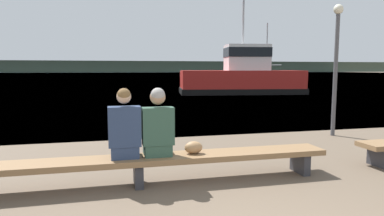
% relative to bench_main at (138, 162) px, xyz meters
% --- Properties ---
extents(water_surface, '(240.00, 240.00, 0.00)m').
position_rel_bench_main_xyz_m(water_surface, '(0.91, 123.34, -0.34)').
color(water_surface, teal).
rests_on(water_surface, ground).
extents(far_shoreline, '(600.00, 12.00, 5.47)m').
position_rel_bench_main_xyz_m(far_shoreline, '(0.91, 167.49, 2.39)').
color(far_shoreline, '#384233').
rests_on(far_shoreline, ground).
extents(bench_main, '(5.91, 0.52, 0.42)m').
position_rel_bench_main_xyz_m(bench_main, '(0.00, 0.00, 0.00)').
color(bench_main, brown).
rests_on(bench_main, ground).
extents(person_left, '(0.46, 0.41, 1.02)m').
position_rel_bench_main_xyz_m(person_left, '(-0.18, 0.01, 0.51)').
color(person_left, navy).
rests_on(person_left, bench_main).
extents(person_right, '(0.46, 0.42, 1.02)m').
position_rel_bench_main_xyz_m(person_right, '(0.30, 0.00, 0.52)').
color(person_right, '#2D4C3D').
rests_on(person_right, bench_main).
extents(shopping_bag, '(0.28, 0.19, 0.19)m').
position_rel_bench_main_xyz_m(shopping_bag, '(0.84, 0.02, 0.17)').
color(shopping_bag, '#9E754C').
rests_on(shopping_bag, bench_main).
extents(tugboat_red, '(8.83, 4.61, 6.78)m').
position_rel_bench_main_xyz_m(tugboat_red, '(8.57, 17.45, 0.72)').
color(tugboat_red, red).
rests_on(tugboat_red, water_surface).
extents(moored_sailboat, '(6.89, 3.85, 6.22)m').
position_rel_bench_main_xyz_m(moored_sailboat, '(15.29, 26.85, 0.27)').
color(moored_sailboat, '#333338').
rests_on(moored_sailboat, water_surface).
extents(deck_lamp_post, '(0.24, 0.24, 3.30)m').
position_rel_bench_main_xyz_m(deck_lamp_post, '(5.19, 2.66, 1.70)').
color(deck_lamp_post, '#4C4C51').
rests_on(deck_lamp_post, ground).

